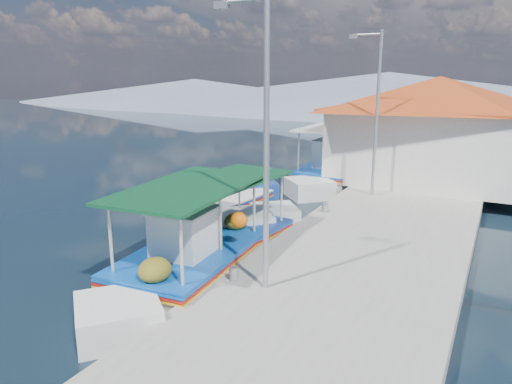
% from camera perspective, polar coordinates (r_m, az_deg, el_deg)
% --- Properties ---
extents(ground, '(160.00, 160.00, 0.00)m').
position_cam_1_polar(ground, '(11.97, -24.15, -11.84)').
color(ground, black).
rests_on(ground, ground).
extents(quay, '(5.00, 44.00, 0.50)m').
position_cam_1_polar(quay, '(13.58, 13.84, -6.73)').
color(quay, '#9D9B93').
rests_on(quay, ground).
extents(bollards, '(0.20, 17.20, 0.30)m').
position_cam_1_polar(bollards, '(13.39, 4.38, -4.82)').
color(bollards, '#A5A8AD').
rests_on(bollards, quay).
extents(main_caique, '(2.73, 7.98, 2.63)m').
position_cam_1_polar(main_caique, '(12.03, -7.52, -7.89)').
color(main_caique, white).
rests_on(main_caique, ground).
extents(caique_green_canopy, '(2.33, 6.59, 2.47)m').
position_cam_1_polar(caique_green_canopy, '(13.51, -2.82, -5.89)').
color(caique_green_canopy, white).
rests_on(caique_green_canopy, ground).
extents(caique_blue_hull, '(2.05, 5.76, 1.03)m').
position_cam_1_polar(caique_blue_hull, '(17.28, -2.99, -1.71)').
color(caique_blue_hull, navy).
rests_on(caique_blue_hull, ground).
extents(caique_far, '(2.53, 8.37, 2.93)m').
position_cam_1_polar(caique_far, '(22.34, 9.37, 2.46)').
color(caique_far, white).
rests_on(caique_far, ground).
extents(harbor_building, '(10.49, 10.49, 4.40)m').
position_cam_1_polar(harbor_building, '(21.66, 20.99, 7.34)').
color(harbor_building, silver).
rests_on(harbor_building, quay).
extents(lamp_post_near, '(1.21, 0.14, 6.00)m').
position_cam_1_polar(lamp_post_near, '(9.50, 0.77, 7.24)').
color(lamp_post_near, '#A5A8AD').
rests_on(lamp_post_near, quay).
extents(lamp_post_far, '(1.21, 0.14, 6.00)m').
position_cam_1_polar(lamp_post_far, '(17.95, 14.19, 10.07)').
color(lamp_post_far, '#A5A8AD').
rests_on(lamp_post_far, quay).
extents(mountain_ridge, '(171.40, 96.00, 5.50)m').
position_cam_1_polar(mountain_ridge, '(62.50, 26.19, 10.01)').
color(mountain_ridge, slate).
rests_on(mountain_ridge, ground).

